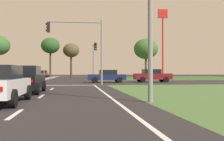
# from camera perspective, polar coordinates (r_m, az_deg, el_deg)

# --- Properties ---
(ground_plane) EXTENTS (200.00, 200.00, 0.00)m
(ground_plane) POSITION_cam_1_polar(r_m,az_deg,el_deg) (33.36, -16.29, -2.40)
(ground_plane) COLOR #282628
(grass_verge_far_right) EXTENTS (35.00, 35.00, 0.01)m
(grass_verge_far_right) POSITION_cam_1_polar(r_m,az_deg,el_deg) (60.90, 12.20, -1.46)
(grass_verge_far_right) COLOR #385B2D
(grass_verge_far_right) RESTS_ON ground
(median_island_far) EXTENTS (1.20, 36.00, 0.14)m
(median_island_far) POSITION_cam_1_polar(r_m,az_deg,el_deg) (58.17, -12.41, -1.45)
(median_island_far) COLOR gray
(median_island_far) RESTS_ON ground
(lane_dash_near) EXTENTS (0.14, 2.00, 0.01)m
(lane_dash_near) POSITION_cam_1_polar(r_m,az_deg,el_deg) (8.54, -19.20, -8.43)
(lane_dash_near) COLOR silver
(lane_dash_near) RESTS_ON ground
(lane_dash_second) EXTENTS (0.14, 2.00, 0.01)m
(lane_dash_second) POSITION_cam_1_polar(r_m,az_deg,el_deg) (14.43, -14.23, -5.12)
(lane_dash_second) COLOR silver
(lane_dash_second) RESTS_ON ground
(lane_dash_third) EXTENTS (0.14, 2.00, 0.01)m
(lane_dash_third) POSITION_cam_1_polar(r_m,az_deg,el_deg) (20.38, -12.17, -3.72)
(lane_dash_third) COLOR silver
(lane_dash_third) RESTS_ON ground
(edge_line_right) EXTENTS (0.14, 24.00, 0.01)m
(edge_line_right) POSITION_cam_1_polar(r_m,az_deg,el_deg) (15.05, -1.11, -4.93)
(edge_line_right) COLOR silver
(edge_line_right) RESTS_ON ground
(stop_bar_near) EXTENTS (6.40, 0.50, 0.01)m
(stop_bar_near) POSITION_cam_1_polar(r_m,az_deg,el_deg) (25.99, -10.43, -2.99)
(stop_bar_near) COLOR silver
(stop_bar_near) RESTS_ON ground
(crosswalk_bar_fifth) EXTENTS (0.70, 2.80, 0.01)m
(crosswalk_bar_fifth) POSITION_cam_1_polar(r_m,az_deg,el_deg) (28.63, -21.50, -2.72)
(crosswalk_bar_fifth) COLOR silver
(crosswalk_bar_fifth) RESTS_ON ground
(crosswalk_bar_sixth) EXTENTS (0.70, 2.80, 0.01)m
(crosswalk_bar_sixth) POSITION_cam_1_polar(r_m,az_deg,el_deg) (28.37, -19.25, -2.75)
(crosswalk_bar_sixth) COLOR silver
(crosswalk_bar_sixth) RESTS_ON ground
(crosswalk_bar_seventh) EXTENTS (0.70, 2.80, 0.01)m
(crosswalk_bar_seventh) POSITION_cam_1_polar(r_m,az_deg,el_deg) (28.15, -16.96, -2.77)
(crosswalk_bar_seventh) COLOR silver
(crosswalk_bar_seventh) RESTS_ON ground
(crosswalk_bar_eighth) EXTENTS (0.70, 2.80, 0.01)m
(crosswalk_bar_eighth) POSITION_cam_1_polar(r_m,az_deg,el_deg) (27.98, -14.63, -2.79)
(crosswalk_bar_eighth) COLOR silver
(crosswalk_bar_eighth) RESTS_ON ground
(car_silver_near) EXTENTS (4.54, 1.95, 1.47)m
(car_silver_near) POSITION_cam_1_polar(r_m,az_deg,el_deg) (36.28, -20.91, -1.03)
(car_silver_near) COLOR #B7B7BC
(car_silver_near) RESTS_ON ground
(car_red_second) EXTENTS (2.05, 4.30, 1.60)m
(car_red_second) POSITION_cam_1_polar(r_m,az_deg,el_deg) (65.05, -13.86, -0.67)
(car_red_second) COLOR #A31919
(car_red_second) RESTS_ON ground
(car_teal_third) EXTENTS (2.09, 4.36, 1.54)m
(car_teal_third) POSITION_cam_1_polar(r_m,az_deg,el_deg) (59.18, -14.50, -0.73)
(car_teal_third) COLOR #19565B
(car_teal_third) RESTS_ON ground
(car_navy_fourth) EXTENTS (4.38, 2.09, 1.47)m
(car_navy_fourth) POSITION_cam_1_polar(r_m,az_deg,el_deg) (32.35, -1.07, -1.14)
(car_navy_fourth) COLOR #161E47
(car_navy_fourth) RESTS_ON ground
(car_black_sixth) EXTENTS (1.96, 4.62, 1.57)m
(car_black_sixth) POSITION_cam_1_polar(r_m,az_deg,el_deg) (16.83, -17.31, -1.72)
(car_black_sixth) COLOR black
(car_black_sixth) RESTS_ON ground
(car_maroon_seventh) EXTENTS (4.47, 2.01, 1.57)m
(car_maroon_seventh) POSITION_cam_1_polar(r_m,az_deg,el_deg) (33.97, 8.25, -1.02)
(car_maroon_seventh) COLOR maroon
(car_maroon_seventh) RESTS_ON ground
(traffic_signal_far_right) EXTENTS (0.32, 4.71, 5.22)m
(traffic_signal_far_right) POSITION_cam_1_polar(r_m,az_deg,el_deg) (37.90, -3.67, 3.30)
(traffic_signal_far_right) COLOR gray
(traffic_signal_far_right) RESTS_ON ground
(traffic_signal_near_right) EXTENTS (5.30, 0.32, 6.15)m
(traffic_signal_near_right) POSITION_cam_1_polar(r_m,az_deg,el_deg) (26.50, -6.13, 6.26)
(traffic_signal_near_right) COLOR gray
(traffic_signal_near_right) RESTS_ON ground
(fastfood_pole_sign) EXTENTS (1.80, 0.40, 12.76)m
(fastfood_pole_sign) POSITION_cam_1_polar(r_m,az_deg,el_deg) (52.58, 10.32, 8.43)
(fastfood_pole_sign) COLOR red
(fastfood_pole_sign) RESTS_ON ground
(treeline_third) EXTENTS (3.85, 3.85, 8.37)m
(treeline_third) POSITION_cam_1_polar(r_m,az_deg,el_deg) (59.53, -12.49, 4.93)
(treeline_third) COLOR #423323
(treeline_third) RESTS_ON ground
(treeline_fourth) EXTENTS (3.59, 3.59, 7.54)m
(treeline_fourth) POSITION_cam_1_polar(r_m,az_deg,el_deg) (62.11, -8.35, 4.03)
(treeline_fourth) COLOR #423323
(treeline_fourth) RESTS_ON ground
(treeline_fifth) EXTENTS (5.50, 5.50, 8.87)m
(treeline_fifth) POSITION_cam_1_polar(r_m,az_deg,el_deg) (64.13, 6.93, 4.40)
(treeline_fifth) COLOR #423323
(treeline_fifth) RESTS_ON ground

